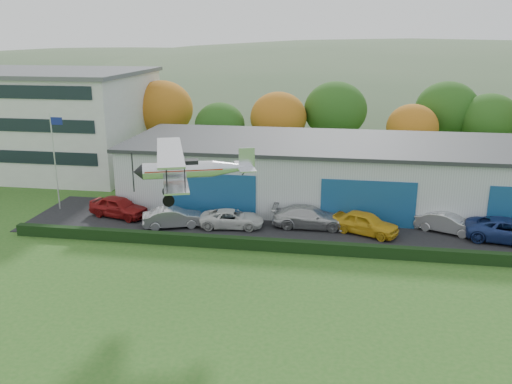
% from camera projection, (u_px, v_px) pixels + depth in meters
% --- Properties ---
extents(apron, '(48.00, 9.00, 0.05)m').
position_uv_depth(apron, '(339.00, 229.00, 39.95)').
color(apron, black).
rests_on(apron, ground).
extents(hedge, '(46.00, 0.60, 0.80)m').
position_uv_depth(hedge, '(339.00, 249.00, 35.30)').
color(hedge, black).
rests_on(hedge, ground).
extents(hangar, '(40.60, 12.60, 5.30)m').
position_uv_depth(hangar, '(366.00, 173.00, 45.49)').
color(hangar, '#B2B7BC').
rests_on(hangar, ground).
extents(office_block, '(20.60, 15.60, 10.40)m').
position_uv_depth(office_block, '(47.00, 120.00, 56.52)').
color(office_block, silver).
rests_on(office_block, ground).
extents(flagpole, '(1.05, 0.10, 8.00)m').
position_uv_depth(flagpole, '(55.00, 153.00, 43.09)').
color(flagpole, silver).
rests_on(flagpole, ground).
extents(tree_belt, '(75.70, 13.22, 10.12)m').
position_uv_depth(tree_belt, '(324.00, 115.00, 57.24)').
color(tree_belt, '#3D2614').
rests_on(tree_belt, ground).
extents(distant_hills, '(430.00, 196.00, 56.00)m').
position_uv_depth(distant_hills, '(318.00, 129.00, 157.36)').
color(distant_hills, '#4C6642').
rests_on(distant_hills, ground).
extents(car_0, '(5.19, 3.15, 1.65)m').
position_uv_depth(car_0, '(119.00, 207.00, 42.36)').
color(car_0, maroon).
rests_on(car_0, apron).
extents(car_1, '(4.79, 3.07, 1.49)m').
position_uv_depth(car_1, '(173.00, 217.00, 40.15)').
color(car_1, silver).
rests_on(car_1, apron).
extents(car_2, '(4.94, 2.63, 1.32)m').
position_uv_depth(car_2, '(232.00, 219.00, 40.13)').
color(car_2, silver).
rests_on(car_2, apron).
extents(car_3, '(5.59, 2.35, 1.61)m').
position_uv_depth(car_3, '(309.00, 217.00, 40.08)').
color(car_3, silver).
rests_on(car_3, apron).
extents(car_4, '(5.17, 3.72, 1.64)m').
position_uv_depth(car_4, '(365.00, 223.00, 38.76)').
color(car_4, gold).
rests_on(car_4, apron).
extents(car_5, '(4.72, 3.22, 1.47)m').
position_uv_depth(car_5, '(447.00, 223.00, 39.08)').
color(car_5, silver).
rests_on(car_5, apron).
extents(car_6, '(6.27, 3.82, 1.62)m').
position_uv_depth(car_6, '(510.00, 231.00, 37.28)').
color(car_6, navy).
rests_on(car_6, apron).
extents(biplane, '(6.91, 7.79, 2.93)m').
position_uv_depth(biplane, '(189.00, 168.00, 29.96)').
color(biplane, silver).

